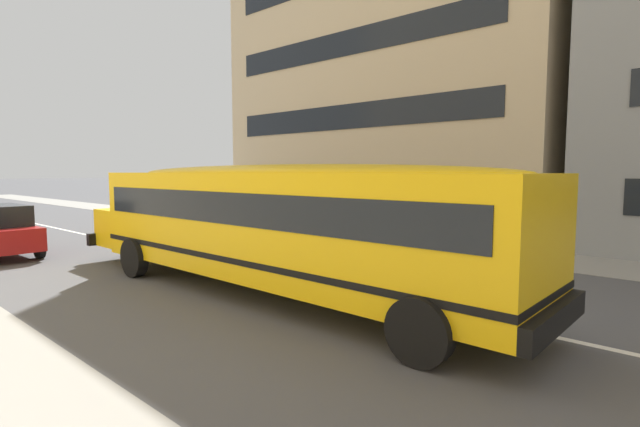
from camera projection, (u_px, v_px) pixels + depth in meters
ground_plane at (467, 318)px, 8.54m from camera, size 400.00×400.00×0.00m
sidewalk_far at (570, 262)px, 13.75m from camera, size 120.00×3.00×0.01m
lane_centreline at (467, 318)px, 8.54m from camera, size 110.00×0.16×0.01m
school_bus at (272, 218)px, 10.08m from camera, size 12.64×3.01×2.83m
parked_car_grey_near_corner at (191, 210)px, 22.49m from camera, size 3.99×2.05×1.64m
apartment_block_far_left at (422, 38)px, 25.08m from camera, size 16.56×12.78×19.70m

